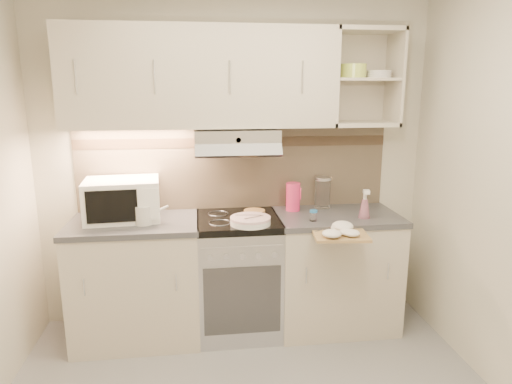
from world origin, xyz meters
TOP-DOWN VIEW (x-y plane):
  - room_shell at (0.00, 0.37)m, footprint 3.04×2.84m
  - base_cabinet_left at (-0.75, 1.10)m, footprint 0.90×0.60m
  - worktop_left at (-0.75, 1.10)m, footprint 0.92×0.62m
  - base_cabinet_right at (0.75, 1.10)m, footprint 0.90×0.60m
  - worktop_right at (0.75, 1.10)m, footprint 0.92×0.62m
  - electric_range at (0.00, 1.10)m, footprint 0.60×0.60m
  - microwave at (-0.83, 1.17)m, footprint 0.55×0.43m
  - watering_can at (-0.66, 1.02)m, footprint 0.24×0.12m
  - plate_stack at (0.07, 0.92)m, footprint 0.28×0.28m
  - bread_loaf at (0.13, 1.14)m, footprint 0.16×0.16m
  - pink_pitcher at (0.44, 1.24)m, footprint 0.12×0.11m
  - glass_jar at (0.69, 1.30)m, footprint 0.13×0.13m
  - spice_jar at (0.53, 0.95)m, footprint 0.05×0.05m
  - spray_bottle at (0.92, 0.97)m, footprint 0.09×0.09m
  - cutting_board at (0.65, 0.72)m, footprint 0.39×0.36m
  - dish_towel at (0.65, 0.69)m, footprint 0.28×0.24m

SIDE VIEW (x-z plane):
  - base_cabinet_left at x=-0.75m, z-range 0.00..0.86m
  - base_cabinet_right at x=0.75m, z-range 0.00..0.86m
  - electric_range at x=0.00m, z-range 0.00..0.90m
  - cutting_board at x=0.65m, z-range 0.86..0.88m
  - worktop_left at x=-0.75m, z-range 0.86..0.90m
  - worktop_right at x=0.75m, z-range 0.86..0.90m
  - dish_towel at x=0.65m, z-range 0.88..0.95m
  - bread_loaf at x=0.13m, z-range 0.90..0.94m
  - plate_stack at x=0.07m, z-range 0.90..0.96m
  - spice_jar at x=0.53m, z-range 0.90..0.98m
  - watering_can at x=-0.66m, z-range 0.87..1.08m
  - spray_bottle at x=0.92m, z-range 0.88..1.10m
  - pink_pitcher at x=0.44m, z-range 0.90..1.12m
  - glass_jar at x=0.69m, z-range 0.90..1.15m
  - microwave at x=-0.83m, z-range 0.90..1.19m
  - room_shell at x=0.00m, z-range 0.37..2.89m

